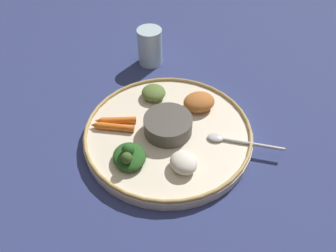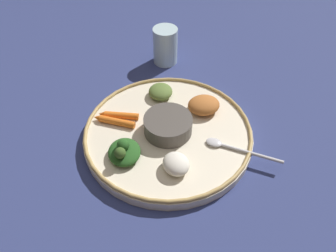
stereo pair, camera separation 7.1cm
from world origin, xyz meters
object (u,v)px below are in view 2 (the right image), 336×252
carrot_near_spoon (119,115)px  drinking_glass (165,48)px  center_bowl (168,124)px  carrot_outer (114,121)px  greens_pile (124,151)px  spoon (231,147)px

carrot_near_spoon → drinking_glass: bearing=-134.9°
center_bowl → drinking_glass: bearing=-111.1°
carrot_outer → carrot_near_spoon: bearing=-134.4°
center_bowl → greens_pile: size_ratio=1.21×
carrot_near_spoon → carrot_outer: 0.02m
carrot_near_spoon → drinking_glass: 0.27m
greens_pile → carrot_outer: 0.10m
drinking_glass → carrot_near_spoon: bearing=45.1°
greens_pile → carrot_near_spoon: 0.12m
spoon → drinking_glass: bearing=-90.7°
greens_pile → drinking_glass: 0.37m
center_bowl → drinking_glass: (-0.11, -0.27, 0.00)m
center_bowl → drinking_glass: size_ratio=1.04×
carrot_outer → drinking_glass: drinking_glass is taller
greens_pile → drinking_glass: drinking_glass is taller
center_bowl → carrot_outer: 0.12m
spoon → drinking_glass: drinking_glass is taller
greens_pile → drinking_glass: (-0.21, -0.30, 0.01)m
carrot_outer → greens_pile: bearing=85.5°
spoon → carrot_near_spoon: size_ratio=1.45×
spoon → carrot_outer: bearing=-38.9°
greens_pile → carrot_outer: (-0.01, -0.10, -0.01)m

